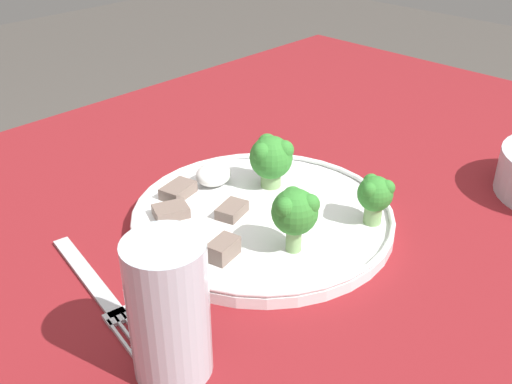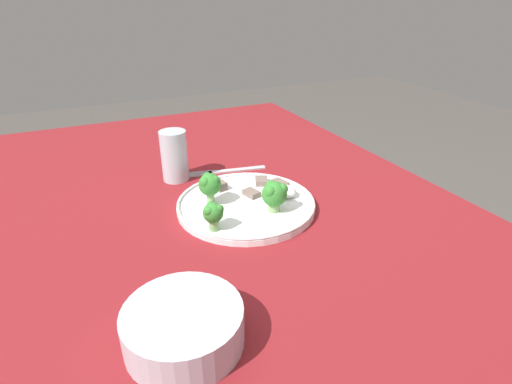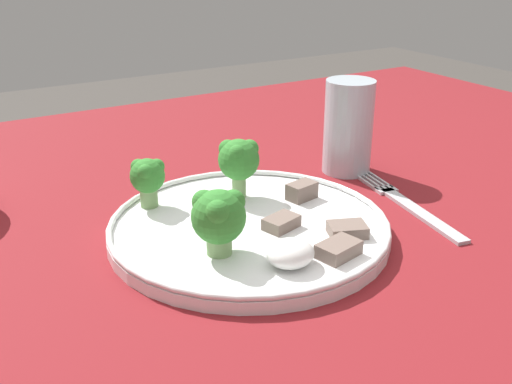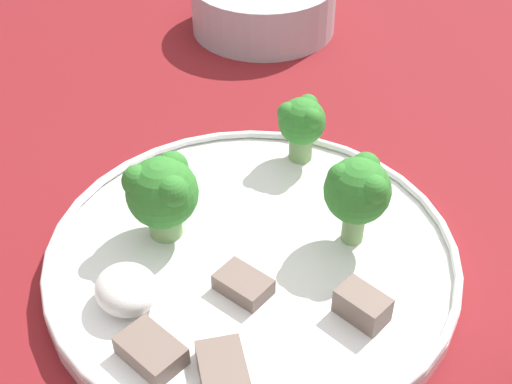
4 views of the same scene
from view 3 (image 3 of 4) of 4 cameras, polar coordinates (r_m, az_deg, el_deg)
The scene contains 12 objects.
table at distance 0.71m, azimuth 0.61°, elevation -7.76°, with size 1.38×0.99×0.74m.
dinner_plate at distance 0.60m, azimuth -0.68°, elevation -3.38°, with size 0.28×0.28×0.02m.
fork at distance 0.69m, azimuth 14.23°, elevation -1.17°, with size 0.05×0.20×0.00m.
drinking_glass at distance 0.76m, azimuth 8.76°, elevation 5.67°, with size 0.06×0.06×0.12m.
broccoli_floret_near_rim_left at distance 0.53m, azimuth -3.59°, elevation -2.31°, with size 0.05×0.05×0.06m.
broccoli_floret_center_left at distance 0.63m, azimuth -10.30°, elevation 1.45°, with size 0.04×0.04×0.05m.
broccoli_floret_back_left at distance 0.64m, azimuth -1.65°, elevation 3.14°, with size 0.05×0.04×0.07m.
meat_slice_front_slice at distance 0.65m, azimuth 4.38°, elevation 0.10°, with size 0.04×0.03×0.02m.
meat_slice_middle_slice at distance 0.54m, azimuth 7.86°, elevation -5.43°, with size 0.04×0.03×0.01m.
meat_slice_rear_slice at distance 0.58m, azimuth 8.70°, elevation -3.57°, with size 0.04×0.04×0.01m.
meat_slice_edge_slice at distance 0.59m, azimuth 2.42°, elevation -2.92°, with size 0.04×0.03×0.01m.
sauce_dollop at distance 0.52m, azimuth 3.31°, elevation -5.85°, with size 0.04×0.04×0.02m.
Camera 3 is at (-0.32, -0.52, 1.02)m, focal length 42.00 mm.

